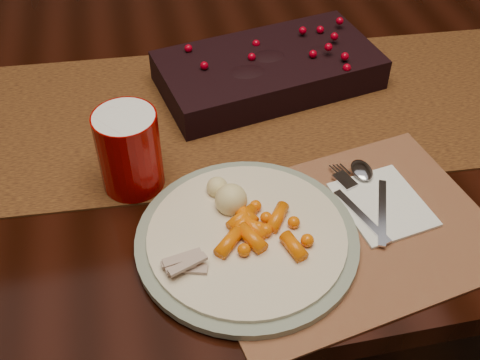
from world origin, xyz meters
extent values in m
plane|color=black|center=(0.00, 0.00, 0.00)|extent=(5.00, 5.00, 0.00)
cube|color=black|center=(0.00, 0.00, 0.38)|extent=(1.80, 1.00, 0.75)
cube|color=#361C05|center=(-0.05, -0.03, 0.75)|extent=(1.91, 0.50, 0.00)
cube|color=brown|center=(0.13, -0.33, 0.75)|extent=(0.45, 0.36, 0.00)
cylinder|color=beige|center=(-0.01, -0.33, 0.76)|extent=(0.35, 0.35, 0.02)
cube|color=white|center=(0.19, -0.30, 0.76)|extent=(0.13, 0.15, 0.00)
cylinder|color=#840200|center=(-0.15, -0.18, 0.82)|extent=(0.10, 0.10, 0.12)
camera|label=1|loc=(-0.12, -0.84, 1.38)|focal=45.00mm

